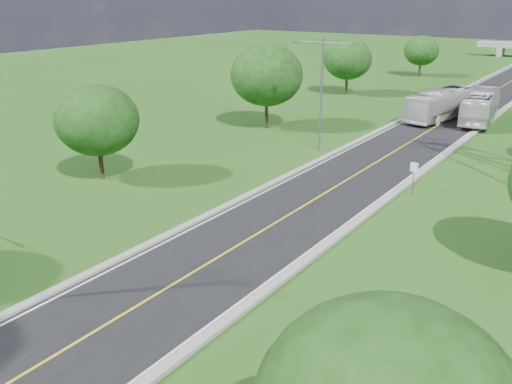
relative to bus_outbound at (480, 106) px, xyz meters
The scene contains 12 objects.
ground 6.70m from the bus_outbound, 119.69° to the right, with size 260.00×260.00×0.00m, color #1F4B15.
road 3.66m from the bus_outbound, behind, with size 8.00×150.00×0.06m, color black.
curb_left 7.64m from the bus_outbound, behind, with size 0.50×150.00×0.22m, color gray.
curb_right 2.00m from the bus_outbound, 20.30° to the left, with size 0.50×150.00×0.22m, color gray.
speed_limit_sign 27.70m from the bus_outbound, 85.86° to the right, with size 0.55×0.09×2.40m.
streetlight_mid_left 22.95m from the bus_outbound, 114.05° to the right, with size 5.90×0.25×10.00m.
tree_lb 42.33m from the bus_outbound, 117.04° to the right, with size 6.30×6.30×7.33m.
tree_lc 24.28m from the bus_outbound, 139.38° to the right, with size 7.56×7.56×8.79m.
tree_ld 22.10m from the bus_outbound, 157.45° to the left, with size 6.72×6.72×7.82m.
tree_le 37.00m from the bus_outbound, 118.66° to the left, with size 5.88×5.88×6.84m.
bus_outbound is the anchor object (origin of this frame).
bus_inbound 4.15m from the bus_outbound, 164.39° to the right, with size 2.88×12.30×3.42m, color silver.
Camera 1 is at (17.35, -0.39, 13.70)m, focal length 40.00 mm.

